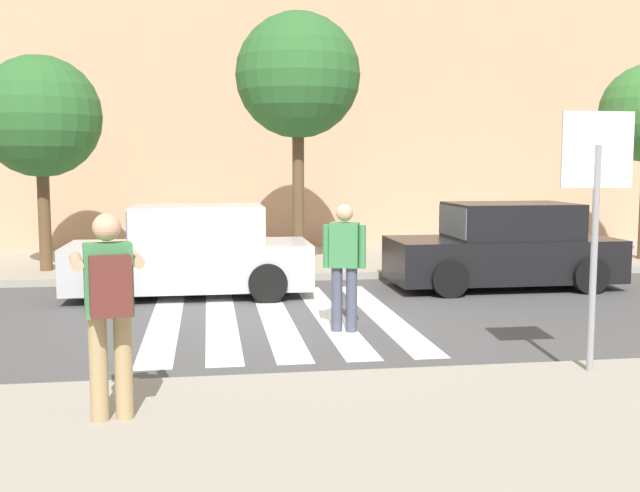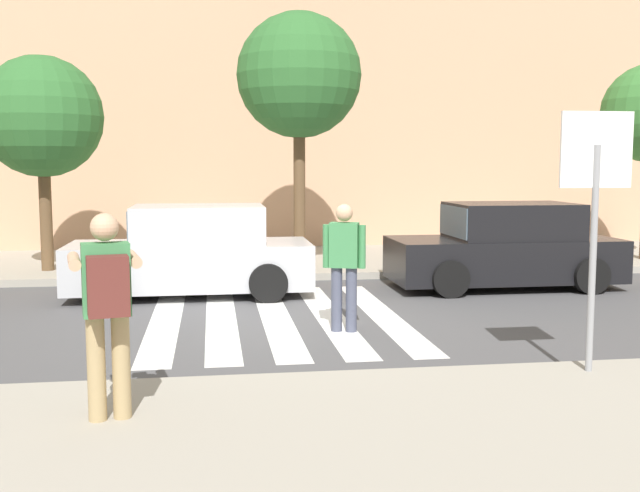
% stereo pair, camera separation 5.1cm
% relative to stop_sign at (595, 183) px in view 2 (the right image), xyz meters
% --- Properties ---
extents(ground_plane, '(120.00, 120.00, 0.00)m').
position_rel_stop_sign_xyz_m(ground_plane, '(-2.91, 3.56, -2.07)').
color(ground_plane, '#4C4C4F').
extents(sidewalk_far, '(60.00, 4.80, 0.14)m').
position_rel_stop_sign_xyz_m(sidewalk_far, '(-2.91, 9.56, -2.00)').
color(sidewalk_far, '#9E998C').
rests_on(sidewalk_far, ground).
extents(building_facade_far, '(56.00, 4.00, 7.28)m').
position_rel_stop_sign_xyz_m(building_facade_far, '(-2.91, 13.96, 1.57)').
color(building_facade_far, tan).
rests_on(building_facade_far, ground).
extents(crosswalk_stripe_0, '(0.44, 5.20, 0.01)m').
position_rel_stop_sign_xyz_m(crosswalk_stripe_0, '(-4.51, 3.76, -2.06)').
color(crosswalk_stripe_0, silver).
rests_on(crosswalk_stripe_0, ground).
extents(crosswalk_stripe_1, '(0.44, 5.20, 0.01)m').
position_rel_stop_sign_xyz_m(crosswalk_stripe_1, '(-3.71, 3.76, -2.06)').
color(crosswalk_stripe_1, silver).
rests_on(crosswalk_stripe_1, ground).
extents(crosswalk_stripe_2, '(0.44, 5.20, 0.01)m').
position_rel_stop_sign_xyz_m(crosswalk_stripe_2, '(-2.91, 3.76, -2.06)').
color(crosswalk_stripe_2, silver).
rests_on(crosswalk_stripe_2, ground).
extents(crosswalk_stripe_3, '(0.44, 5.20, 0.01)m').
position_rel_stop_sign_xyz_m(crosswalk_stripe_3, '(-2.11, 3.76, -2.06)').
color(crosswalk_stripe_3, silver).
rests_on(crosswalk_stripe_3, ground).
extents(crosswalk_stripe_4, '(0.44, 5.20, 0.01)m').
position_rel_stop_sign_xyz_m(crosswalk_stripe_4, '(-1.31, 3.76, -2.06)').
color(crosswalk_stripe_4, silver).
rests_on(crosswalk_stripe_4, ground).
extents(stop_sign, '(0.76, 0.08, 2.64)m').
position_rel_stop_sign_xyz_m(stop_sign, '(0.00, 0.00, 0.00)').
color(stop_sign, gray).
rests_on(stop_sign, sidewalk_near).
extents(photographer_with_backpack, '(0.68, 0.91, 1.72)m').
position_rel_stop_sign_xyz_m(photographer_with_backpack, '(-4.68, -0.83, -0.90)').
color(photographer_with_backpack, tan).
rests_on(photographer_with_backpack, sidewalk_near).
extents(pedestrian_crossing, '(0.56, 0.35, 1.72)m').
position_rel_stop_sign_xyz_m(pedestrian_crossing, '(-2.07, 2.73, -1.09)').
color(pedestrian_crossing, '#474C60').
rests_on(pedestrian_crossing, ground).
extents(parked_car_silver, '(4.10, 1.92, 1.55)m').
position_rel_stop_sign_xyz_m(parked_car_silver, '(-4.15, 5.86, -1.34)').
color(parked_car_silver, '#B7BABF').
rests_on(parked_car_silver, ground).
extents(parked_car_black, '(4.10, 1.92, 1.55)m').
position_rel_stop_sign_xyz_m(parked_car_black, '(1.48, 5.86, -1.34)').
color(parked_car_black, black).
rests_on(parked_car_black, ground).
extents(street_tree_west, '(2.37, 2.37, 4.22)m').
position_rel_stop_sign_xyz_m(street_tree_west, '(-7.08, 8.37, 1.09)').
color(street_tree_west, brown).
rests_on(street_tree_west, sidewalk_far).
extents(street_tree_center, '(2.50, 2.50, 5.12)m').
position_rel_stop_sign_xyz_m(street_tree_center, '(-2.05, 8.06, 1.92)').
color(street_tree_center, brown).
rests_on(street_tree_center, sidewalk_far).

